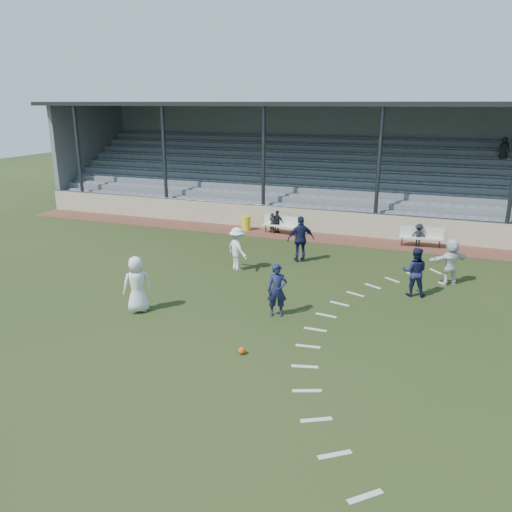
# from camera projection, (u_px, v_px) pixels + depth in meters

# --- Properties ---
(ground) EXTENTS (90.00, 90.00, 0.00)m
(ground) POSITION_uv_depth(u_px,v_px,m) (229.00, 316.00, 16.02)
(ground) COLOR #253214
(ground) RESTS_ON ground
(cinder_track) EXTENTS (34.00, 2.00, 0.02)m
(cinder_track) POSITION_uv_depth(u_px,v_px,m) (311.00, 237.00, 25.42)
(cinder_track) COLOR brown
(cinder_track) RESTS_ON ground
(retaining_wall) EXTENTS (34.00, 0.18, 1.20)m
(retaining_wall) POSITION_uv_depth(u_px,v_px,m) (316.00, 221.00, 26.18)
(retaining_wall) COLOR #B7AA8C
(retaining_wall) RESTS_ON ground
(bench_left) EXTENTS (2.04, 0.79, 0.95)m
(bench_left) POSITION_uv_depth(u_px,v_px,m) (281.00, 223.00, 25.83)
(bench_left) COLOR silver
(bench_left) RESTS_ON cinder_track
(bench_right) EXTENTS (2.03, 0.64, 0.95)m
(bench_right) POSITION_uv_depth(u_px,v_px,m) (421.00, 235.00, 23.54)
(bench_right) COLOR silver
(bench_right) RESTS_ON cinder_track
(trash_bin) EXTENTS (0.47, 0.47, 0.76)m
(trash_bin) POSITION_uv_depth(u_px,v_px,m) (246.00, 223.00, 26.63)
(trash_bin) COLOR yellow
(trash_bin) RESTS_ON cinder_track
(football) EXTENTS (0.20, 0.20, 0.20)m
(football) POSITION_uv_depth(u_px,v_px,m) (242.00, 351.00, 13.58)
(football) COLOR #D64F0C
(football) RESTS_ON ground
(player_white_lead) EXTENTS (1.08, 1.05, 1.87)m
(player_white_lead) POSITION_uv_depth(u_px,v_px,m) (137.00, 284.00, 16.13)
(player_white_lead) COLOR white
(player_white_lead) RESTS_ON ground
(player_navy_lead) EXTENTS (0.74, 0.61, 1.73)m
(player_navy_lead) POSITION_uv_depth(u_px,v_px,m) (277.00, 290.00, 15.82)
(player_navy_lead) COLOR #16193D
(player_navy_lead) RESTS_ON ground
(player_navy_mid) EXTENTS (0.91, 0.74, 1.76)m
(player_navy_mid) POSITION_uv_depth(u_px,v_px,m) (415.00, 272.00, 17.50)
(player_navy_mid) COLOR #16193D
(player_navy_mid) RESTS_ON ground
(player_white_wing) EXTENTS (1.32, 1.20, 1.78)m
(player_white_wing) POSITION_uv_depth(u_px,v_px,m) (238.00, 249.00, 20.18)
(player_white_wing) COLOR white
(player_white_wing) RESTS_ON ground
(player_navy_wing) EXTENTS (1.25, 1.00, 1.99)m
(player_navy_wing) POSITION_uv_depth(u_px,v_px,m) (301.00, 239.00, 21.25)
(player_navy_wing) COLOR #16193D
(player_navy_wing) RESTS_ON ground
(player_white_back) EXTENTS (1.61, 1.44, 1.78)m
(player_white_back) POSITION_uv_depth(u_px,v_px,m) (451.00, 261.00, 18.63)
(player_white_back) COLOR white
(player_white_back) RESTS_ON ground
(sub_left_near) EXTENTS (0.45, 0.38, 1.06)m
(sub_left_near) POSITION_uv_depth(u_px,v_px,m) (272.00, 223.00, 26.02)
(sub_left_near) COLOR black
(sub_left_near) RESTS_ON cinder_track
(sub_left_far) EXTENTS (0.75, 0.47, 1.20)m
(sub_left_far) POSITION_uv_depth(u_px,v_px,m) (277.00, 222.00, 25.97)
(sub_left_far) COLOR black
(sub_left_far) RESTS_ON cinder_track
(sub_right) EXTENTS (0.73, 0.45, 1.09)m
(sub_right) POSITION_uv_depth(u_px,v_px,m) (419.00, 235.00, 23.57)
(sub_right) COLOR black
(sub_right) RESTS_ON cinder_track
(grandstand) EXTENTS (34.60, 9.00, 6.61)m
(grandstand) POSITION_uv_depth(u_px,v_px,m) (336.00, 178.00, 29.92)
(grandstand) COLOR slate
(grandstand) RESTS_ON ground
(penalty_arc) EXTENTS (3.89, 14.63, 0.01)m
(penalty_arc) POSITION_uv_depth(u_px,v_px,m) (357.00, 336.00, 14.64)
(penalty_arc) COLOR silver
(penalty_arc) RESTS_ON ground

